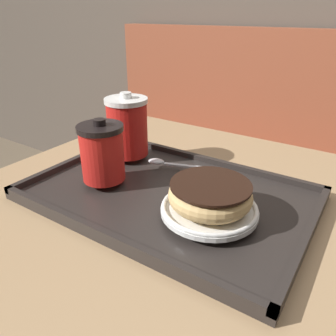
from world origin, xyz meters
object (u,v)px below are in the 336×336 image
object	(u,v)px
coffee_cup_front	(102,152)
donut_chocolate_glazed	(210,194)
coffee_cup_rear	(127,126)
spoon	(166,163)

from	to	relation	value
coffee_cup_front	donut_chocolate_glazed	world-z (taller)	coffee_cup_front
coffee_cup_rear	spoon	distance (m)	0.12
donut_chocolate_glazed	coffee_cup_rear	bearing A→B (deg)	156.32
coffee_cup_front	donut_chocolate_glazed	xyz separation A→B (m)	(0.23, 0.01, -0.02)
spoon	donut_chocolate_glazed	bearing A→B (deg)	125.49
coffee_cup_front	spoon	xyz separation A→B (m)	(0.07, 0.12, -0.05)
coffee_cup_front	coffee_cup_rear	size ratio (longest dim) A/B	0.85
coffee_cup_rear	spoon	size ratio (longest dim) A/B	0.96
donut_chocolate_glazed	spoon	size ratio (longest dim) A/B	0.92
coffee_cup_front	donut_chocolate_glazed	bearing A→B (deg)	1.31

